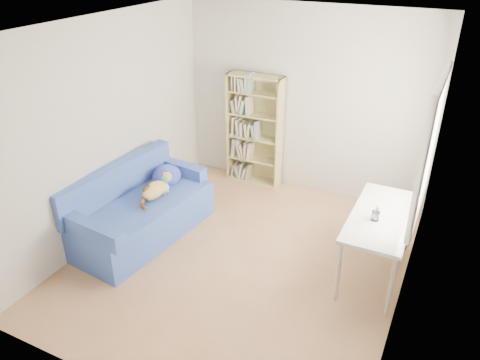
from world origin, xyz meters
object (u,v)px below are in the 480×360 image
at_px(desk, 381,220).
at_px(pen_cup, 375,215).
at_px(bookshelf, 255,134).
at_px(sofa, 141,210).

distance_m(desk, pen_cup, 0.19).
height_order(bookshelf, desk, bookshelf).
bearing_deg(desk, bookshelf, 146.00).
height_order(sofa, pen_cup, pen_cup).
distance_m(bookshelf, desk, 2.55).
relative_size(bookshelf, pen_cup, 10.11).
xyz_separation_m(bookshelf, pen_cup, (2.06, -1.56, 0.05)).
distance_m(bookshelf, pen_cup, 2.59).
height_order(sofa, desk, sofa).
relative_size(desk, pen_cup, 8.20).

